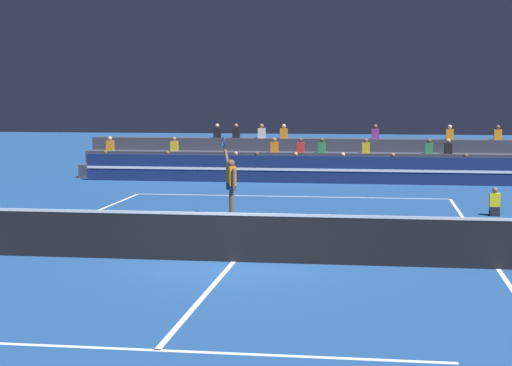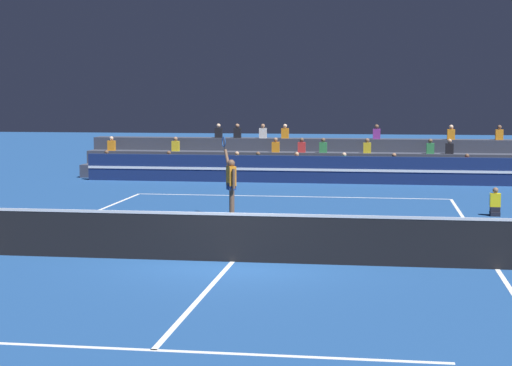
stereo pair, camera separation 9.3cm
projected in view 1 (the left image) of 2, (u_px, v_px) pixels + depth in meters
The scene contains 8 objects.
ground_plane at pixel (234, 262), 18.26m from camera, with size 120.00×120.00×0.00m, color navy.
court_lines at pixel (234, 262), 18.26m from camera, with size 11.10×23.90×0.01m.
tennis_net at pixel (234, 237), 18.21m from camera, with size 12.00×0.10×1.10m.
sponsor_banner_wall at pixel (302, 169), 34.53m from camera, with size 18.00×0.26×1.10m.
bleacher_stand at pixel (307, 162), 37.01m from camera, with size 19.45×2.85×2.28m.
ball_kid_courtside at pixel (495, 205), 25.20m from camera, with size 0.30×0.36×0.84m.
tennis_player at pixel (231, 185), 24.54m from camera, with size 0.62×1.10×2.39m.
tennis_ball at pixel (303, 226), 23.08m from camera, with size 0.07×0.07×0.07m, color #C6DB33.
Camera 1 is at (3.02, -17.74, 3.56)m, focal length 60.00 mm.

